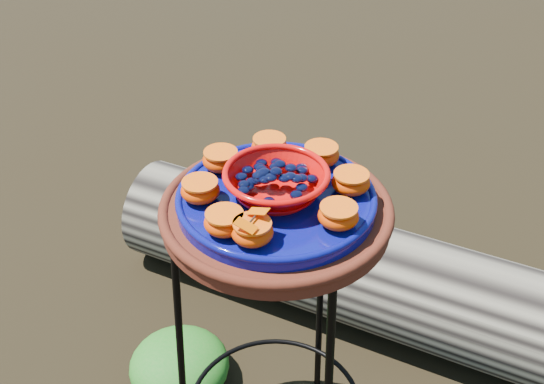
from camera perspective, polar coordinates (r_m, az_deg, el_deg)
The scene contains 17 objects.
plant_stand at distance 1.51m, azimuth 0.30°, elevation -12.89°, with size 0.44×0.44×0.70m, color black, non-canonical shape.
terracotta_saucer at distance 1.26m, azimuth 0.35°, elevation -1.79°, with size 0.42×0.42×0.03m, color #3D190E.
cobalt_plate at distance 1.24m, azimuth 0.35°, elevation -0.71°, with size 0.36×0.36×0.02m, color #040E3F.
red_bowl at distance 1.22m, azimuth 0.36°, elevation 0.70°, with size 0.18×0.18×0.05m, color red, non-canonical shape.
glass_gems at distance 1.20m, azimuth 0.36°, elevation 2.16°, with size 0.14×0.14×0.02m, color black, non-canonical shape.
orange_half_0 at distance 1.12m, azimuth -1.66°, elevation -3.36°, with size 0.07×0.07×0.04m, color #D40B00.
orange_half_1 at distance 1.16m, azimuth 5.57°, elevation -2.00°, with size 0.07×0.07×0.04m, color #D40B00.
orange_half_2 at distance 1.25m, azimuth 6.61°, elevation 0.81°, with size 0.07×0.07×0.04m, color #D40B00.
orange_half_3 at distance 1.32m, azimuth 4.13°, elevation 3.10°, with size 0.07×0.07×0.04m, color #D40B00.
orange_half_4 at distance 1.34m, azimuth -0.22°, elevation 3.82°, with size 0.07×0.07×0.04m, color #D40B00.
orange_half_5 at distance 1.30m, azimuth -4.30°, elevation 2.68°, with size 0.07×0.07×0.04m, color #D40B00.
orange_half_6 at distance 1.22m, azimuth -6.02°, elevation 0.13°, with size 0.07×0.07×0.04m, color #D40B00.
orange_half_7 at distance 1.14m, azimuth -3.98°, elevation -2.55°, with size 0.07×0.07×0.04m, color #D40B00.
butterfly at distance 1.11m, azimuth -1.68°, elevation -2.30°, with size 0.08×0.05×0.01m, color #DB5000, non-canonical shape.
driftwood_log at distance 1.97m, azimuth 9.85°, elevation -7.45°, with size 1.63×0.43×0.31m, color black, non-canonical shape.
foliage_left at distance 1.87m, azimuth -7.77°, elevation -14.09°, with size 0.27×0.27×0.13m, color #136313.
foliage_back at distance 2.09m, azimuth 6.44°, elevation -7.18°, with size 0.30×0.30×0.15m, color #136313.
Camera 1 is at (0.51, -0.86, 1.48)m, focal length 45.00 mm.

